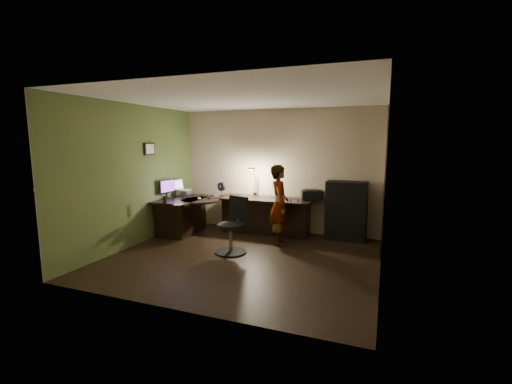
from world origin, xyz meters
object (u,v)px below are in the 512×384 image
(desk_left, at_px, (184,216))
(office_chair, at_px, (231,226))
(monitor, at_px, (166,191))
(desk_right, at_px, (265,216))
(cabinet, at_px, (346,211))
(person, at_px, (279,205))

(desk_left, height_order, office_chair, office_chair)
(monitor, bearing_deg, desk_right, 29.58)
(monitor, xyz_separation_m, office_chair, (1.83, -0.68, -0.43))
(cabinet, bearing_deg, desk_left, -165.91)
(desk_left, height_order, desk_right, desk_right)
(person, bearing_deg, monitor, 70.48)
(person, bearing_deg, desk_right, 16.63)
(cabinet, distance_m, person, 1.43)
(desk_right, xyz_separation_m, office_chair, (-0.13, -1.47, 0.12))
(person, bearing_deg, office_chair, 119.09)
(desk_right, height_order, monitor, monitor)
(desk_left, height_order, person, person)
(cabinet, bearing_deg, person, -145.24)
(desk_right, distance_m, office_chair, 1.48)
(cabinet, distance_m, office_chair, 2.45)
(desk_right, relative_size, cabinet, 1.74)
(desk_left, xyz_separation_m, person, (2.18, -0.03, 0.39))
(cabinet, xyz_separation_m, person, (-1.19, -0.78, 0.18))
(desk_left, distance_m, desk_right, 1.77)
(desk_left, relative_size, cabinet, 1.12)
(monitor, relative_size, person, 0.29)
(desk_right, height_order, cabinet, cabinet)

